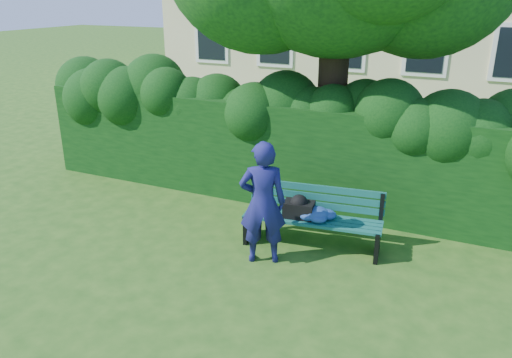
% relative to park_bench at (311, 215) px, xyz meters
% --- Properties ---
extents(ground, '(80.00, 80.00, 0.00)m').
position_rel_park_bench_xyz_m(ground, '(-0.87, -0.65, -0.50)').
color(ground, '#255117').
rests_on(ground, ground).
extents(hedge, '(10.00, 1.00, 1.80)m').
position_rel_park_bench_xyz_m(hedge, '(-0.87, 1.55, 0.40)').
color(hedge, black).
rests_on(hedge, ground).
extents(park_bench, '(2.07, 0.81, 0.89)m').
position_rel_park_bench_xyz_m(park_bench, '(0.00, 0.00, 0.00)').
color(park_bench, '#0E4943').
rests_on(park_bench, ground).
extents(man_reading, '(0.76, 0.65, 1.76)m').
position_rel_park_bench_xyz_m(man_reading, '(-0.47, -0.69, 0.38)').
color(man_reading, navy).
rests_on(man_reading, ground).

